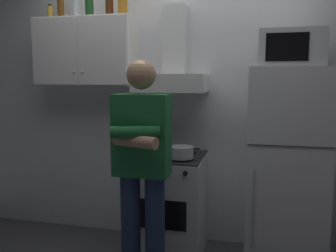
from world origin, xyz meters
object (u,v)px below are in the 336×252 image
object	(u,v)px
stove_oven	(169,204)
bottle_spice_jar	(50,13)
microwave	(291,49)
bottle_wine_green	(89,0)
refrigerator	(285,169)
person_standing	(142,168)
range_hood	(173,69)
bottle_vodka_clear	(76,1)
upper_cabinet	(87,52)
bottle_liquor_amber	(123,0)
bottle_rum_dark	(109,2)
cooking_pot	(181,152)
bottle_beer_brown	(61,6)

from	to	relation	value
stove_oven	bottle_spice_jar	distance (m)	2.05
microwave	bottle_wine_green	distance (m)	1.78
bottle_spice_jar	stove_oven	bearing A→B (deg)	-7.30
refrigerator	person_standing	world-z (taller)	person_standing
range_hood	bottle_vodka_clear	size ratio (longest dim) A/B	2.33
range_hood	microwave	size ratio (longest dim) A/B	1.56
upper_cabinet	microwave	bearing A→B (deg)	-3.48
bottle_vodka_clear	bottle_liquor_amber	bearing A→B (deg)	-1.84
range_hood	bottle_wine_green	distance (m)	0.98
person_standing	bottle_liquor_amber	size ratio (longest dim) A/B	5.63
stove_oven	range_hood	size ratio (longest dim) A/B	1.17
bottle_wine_green	bottle_rum_dark	distance (m)	0.18
bottle_wine_green	bottle_spice_jar	distance (m)	0.42
cooking_pot	bottle_vodka_clear	xyz separation A→B (m)	(-1.03, 0.26, 1.28)
microwave	bottle_rum_dark	xyz separation A→B (m)	(-1.53, 0.13, 0.44)
upper_cabinet	stove_oven	bearing A→B (deg)	-8.90
person_standing	bottle_beer_brown	distance (m)	1.80
upper_cabinet	person_standing	world-z (taller)	upper_cabinet
microwave	bottle_liquor_amber	size ratio (longest dim) A/B	1.65
range_hood	bottle_spice_jar	bearing A→B (deg)	178.86
bottle_wine_green	bottle_spice_jar	bearing A→B (deg)	176.34
range_hood	person_standing	distance (m)	1.01
microwave	bottle_beer_brown	bearing A→B (deg)	176.03
bottle_wine_green	bottle_vodka_clear	world-z (taller)	bottle_wine_green
refrigerator	cooking_pot	bearing A→B (deg)	-171.68
bottle_beer_brown	bottle_spice_jar	world-z (taller)	bottle_beer_brown
cooking_pot	bottle_beer_brown	distance (m)	1.75
microwave	cooking_pot	bearing A→B (deg)	-170.43
refrigerator	bottle_beer_brown	xyz separation A→B (m)	(-2.01, 0.16, 1.37)
bottle_spice_jar	bottle_liquor_amber	bearing A→B (deg)	-2.02
microwave	bottle_liquor_amber	xyz separation A→B (m)	(-1.40, 0.11, 0.45)
bottle_liquor_amber	upper_cabinet	bearing A→B (deg)	179.83
upper_cabinet	person_standing	bearing A→B (deg)	-44.26
microwave	bottle_wine_green	size ratio (longest dim) A/B	1.46
upper_cabinet	bottle_spice_jar	xyz separation A→B (m)	(-0.37, 0.02, 0.36)
bottle_rum_dark	upper_cabinet	bearing A→B (deg)	-174.08
bottle_beer_brown	bottle_wine_green	size ratio (longest dim) A/B	0.79
range_hood	bottle_wine_green	size ratio (longest dim) A/B	2.28
stove_oven	bottle_liquor_amber	world-z (taller)	bottle_liquor_amber
microwave	bottle_spice_jar	bearing A→B (deg)	176.47
cooking_pot	bottle_rum_dark	world-z (taller)	bottle_rum_dark
microwave	bottle_beer_brown	distance (m)	2.06
cooking_pot	bottle_vodka_clear	bearing A→B (deg)	165.88
bottle_rum_dark	bottle_spice_jar	xyz separation A→B (m)	(-0.59, 0.00, -0.07)
upper_cabinet	bottle_rum_dark	distance (m)	0.48
person_standing	microwave	bearing A→B (deg)	32.00
bottle_wine_green	microwave	bearing A→B (deg)	-3.50
person_standing	bottle_beer_brown	bearing A→B (deg)	142.95
stove_oven	range_hood	world-z (taller)	range_hood
bottle_spice_jar	microwave	bearing A→B (deg)	-3.53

